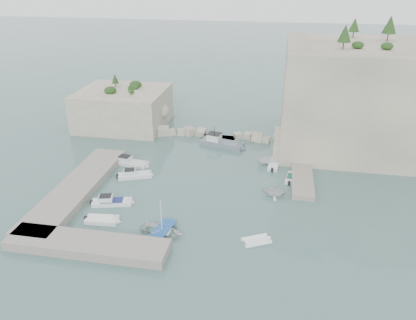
% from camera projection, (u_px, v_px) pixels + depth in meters
% --- Properties ---
extents(ground, '(400.00, 400.00, 0.00)m').
position_uv_depth(ground, '(200.00, 199.00, 53.83)').
color(ground, '#4A6F6A').
rests_on(ground, ground).
extents(cliff_east, '(26.00, 22.00, 17.00)m').
position_uv_depth(cliff_east, '(363.00, 97.00, 66.89)').
color(cliff_east, beige).
rests_on(cliff_east, ground).
extents(cliff_terrace, '(8.00, 10.00, 2.50)m').
position_uv_depth(cliff_terrace, '(298.00, 145.00, 67.18)').
color(cliff_terrace, beige).
rests_on(cliff_terrace, ground).
extents(outcrop_west, '(16.00, 14.00, 7.00)m').
position_uv_depth(outcrop_west, '(123.00, 108.00, 77.79)').
color(outcrop_west, beige).
rests_on(outcrop_west, ground).
extents(quay_west, '(5.00, 24.00, 1.10)m').
position_uv_depth(quay_west, '(77.00, 188.00, 55.46)').
color(quay_west, '#9E9689').
rests_on(quay_west, ground).
extents(quay_south, '(18.00, 4.00, 1.10)m').
position_uv_depth(quay_south, '(87.00, 245.00, 44.11)').
color(quay_south, '#9E9689').
rests_on(quay_south, ground).
extents(ledge_east, '(3.00, 16.00, 0.80)m').
position_uv_depth(ledge_east, '(302.00, 171.00, 60.35)').
color(ledge_east, '#9E9689').
rests_on(ledge_east, ground).
extents(breakwater, '(28.00, 3.00, 1.40)m').
position_uv_depth(breakwater, '(218.00, 134.00, 73.24)').
color(breakwater, beige).
rests_on(breakwater, ground).
extents(motorboat_b, '(5.59, 3.54, 1.40)m').
position_uv_depth(motorboat_b, '(135.00, 177.00, 59.58)').
color(motorboat_b, white).
rests_on(motorboat_b, ground).
extents(motorboat_a, '(6.79, 2.95, 1.40)m').
position_uv_depth(motorboat_a, '(130.00, 164.00, 63.42)').
color(motorboat_a, silver).
rests_on(motorboat_a, ground).
extents(motorboat_e, '(4.39, 2.12, 0.70)m').
position_uv_depth(motorboat_e, '(102.00, 222.00, 49.08)').
color(motorboat_e, white).
rests_on(motorboat_e, ground).
extents(motorboat_d, '(5.83, 3.00, 1.40)m').
position_uv_depth(motorboat_d, '(112.00, 204.00, 52.73)').
color(motorboat_d, white).
rests_on(motorboat_d, ground).
extents(rowboat, '(5.73, 4.57, 1.06)m').
position_uv_depth(rowboat, '(162.00, 233.00, 46.91)').
color(rowboat, white).
rests_on(rowboat, ground).
extents(inflatable_dinghy, '(3.76, 3.02, 0.44)m').
position_uv_depth(inflatable_dinghy, '(256.00, 242.00, 45.46)').
color(inflatable_dinghy, white).
rests_on(inflatable_dinghy, ground).
extents(tender_east_a, '(3.36, 2.92, 1.73)m').
position_uv_depth(tender_east_a, '(274.00, 196.00, 54.74)').
color(tender_east_a, silver).
rests_on(tender_east_a, ground).
extents(tender_east_b, '(1.83, 3.92, 0.70)m').
position_uv_depth(tender_east_b, '(291.00, 180.00, 58.85)').
color(tender_east_b, white).
rests_on(tender_east_b, ground).
extents(tender_east_c, '(1.79, 4.61, 0.70)m').
position_uv_depth(tender_east_c, '(274.00, 166.00, 62.93)').
color(tender_east_c, white).
rests_on(tender_east_c, ground).
extents(tender_east_d, '(4.33, 2.50, 1.57)m').
position_uv_depth(tender_east_d, '(270.00, 164.00, 63.60)').
color(tender_east_d, silver).
rests_on(tender_east_d, ground).
extents(work_boat, '(8.53, 4.35, 2.20)m').
position_uv_depth(work_boat, '(222.00, 146.00, 70.02)').
color(work_boat, slate).
rests_on(work_boat, ground).
extents(rowboat_mast, '(0.10, 0.10, 4.20)m').
position_uv_depth(rowboat_mast, '(161.00, 214.00, 45.79)').
color(rowboat_mast, white).
rests_on(rowboat_mast, rowboat).
extents(vegetation, '(53.48, 13.88, 13.40)m').
position_uv_depth(vegetation, '(338.00, 36.00, 64.94)').
color(vegetation, '#1E4219').
rests_on(vegetation, ground).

